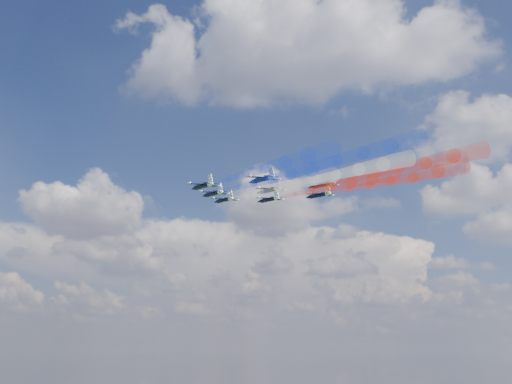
% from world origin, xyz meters
% --- Properties ---
extents(jet_lead, '(14.37, 14.32, 4.39)m').
position_xyz_m(jet_lead, '(-18.28, 2.68, 170.66)').
color(jet_lead, black).
extents(trail_lead, '(35.44, 31.73, 7.29)m').
position_xyz_m(trail_lead, '(1.91, -14.83, 168.61)').
color(trail_lead, white).
extents(jet_inner_left, '(14.37, 14.32, 4.39)m').
position_xyz_m(jet_inner_left, '(-16.65, -12.87, 168.59)').
color(jet_inner_left, black).
extents(trail_inner_left, '(35.44, 31.73, 7.29)m').
position_xyz_m(trail_inner_left, '(3.54, -30.38, 166.54)').
color(trail_inner_left, blue).
extents(jet_inner_right, '(14.37, 14.32, 4.39)m').
position_xyz_m(jet_inner_right, '(-4.43, 1.89, 169.75)').
color(jet_inner_right, black).
extents(trail_inner_right, '(35.44, 31.73, 7.29)m').
position_xyz_m(trail_inner_right, '(15.76, -15.62, 167.70)').
color(trail_inner_right, red).
extents(jet_outer_left, '(14.37, 14.32, 4.39)m').
position_xyz_m(jet_outer_left, '(-14.95, -26.28, 167.08)').
color(jet_outer_left, black).
extents(trail_outer_left, '(35.44, 31.73, 7.29)m').
position_xyz_m(trail_outer_left, '(5.23, -43.79, 165.03)').
color(trail_outer_left, blue).
extents(jet_center_third, '(14.37, 14.32, 4.39)m').
position_xyz_m(jet_center_third, '(-1.24, -11.40, 168.92)').
color(jet_center_third, black).
extents(trail_center_third, '(35.44, 31.73, 7.29)m').
position_xyz_m(trail_center_third, '(18.95, -28.91, 166.87)').
color(trail_center_third, white).
extents(jet_outer_right, '(14.37, 14.32, 4.39)m').
position_xyz_m(jet_outer_right, '(10.47, 0.20, 169.72)').
color(jet_outer_right, black).
extents(trail_outer_right, '(35.44, 31.73, 7.29)m').
position_xyz_m(trail_outer_right, '(30.65, -17.31, 167.67)').
color(trail_outer_right, red).
extents(jet_rear_left, '(14.37, 14.32, 4.39)m').
position_xyz_m(jet_rear_left, '(0.71, -27.68, 167.33)').
color(jet_rear_left, black).
extents(trail_rear_left, '(35.44, 31.73, 7.29)m').
position_xyz_m(trail_rear_left, '(20.90, -45.19, 165.28)').
color(trail_rear_left, blue).
extents(jet_rear_right, '(14.37, 14.32, 4.39)m').
position_xyz_m(jet_rear_right, '(13.18, -11.73, 169.36)').
color(jet_rear_right, black).
extents(trail_rear_right, '(35.44, 31.73, 7.29)m').
position_xyz_m(trail_rear_right, '(33.37, -29.24, 167.31)').
color(trail_rear_right, red).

